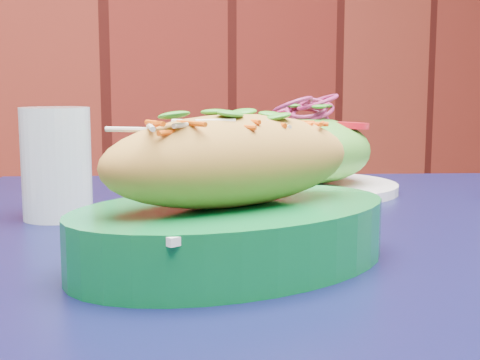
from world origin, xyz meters
name	(u,v)px	position (x,y,z in m)	size (l,w,h in m)	color
cafe_table	(284,310)	(-0.16, 1.67, 0.66)	(1.05, 1.05, 0.75)	black
banh_mi_basket	(234,204)	(-0.26, 1.57, 0.80)	(0.31, 0.23, 0.13)	#086C2E
salad_plate	(310,156)	(-0.01, 1.86, 0.80)	(0.23, 0.23, 0.13)	white
water_glass	(56,164)	(-0.35, 1.82, 0.81)	(0.07, 0.07, 0.12)	silver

